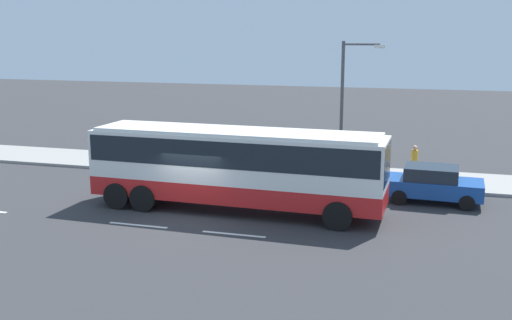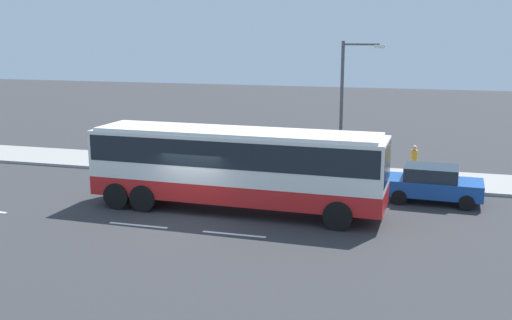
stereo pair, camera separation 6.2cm
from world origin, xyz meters
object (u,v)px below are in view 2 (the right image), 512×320
object	(u,v)px
coach_bus	(236,161)
pedestrian_near_curb	(414,160)
car_blue_saloon	(433,183)
street_lamp	(346,101)

from	to	relation	value
coach_bus	pedestrian_near_curb	world-z (taller)	coach_bus
car_blue_saloon	street_lamp	bearing A→B (deg)	153.09
coach_bus	street_lamp	xyz separation A→B (m)	(3.61, 5.91, 1.93)
coach_bus	car_blue_saloon	xyz separation A→B (m)	(7.73, 3.58, -1.26)
street_lamp	coach_bus	bearing A→B (deg)	-121.38
car_blue_saloon	street_lamp	world-z (taller)	street_lamp
street_lamp	pedestrian_near_curb	bearing A→B (deg)	12.33
pedestrian_near_curb	street_lamp	distance (m)	4.37
car_blue_saloon	pedestrian_near_curb	bearing A→B (deg)	108.89
pedestrian_near_curb	street_lamp	bearing A→B (deg)	106.00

